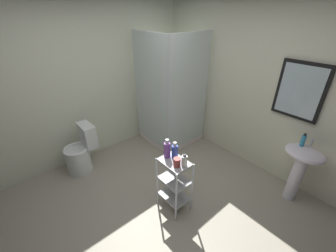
{
  "coord_description": "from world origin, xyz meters",
  "views": [
    {
      "loc": [
        1.46,
        -1.12,
        2.3
      ],
      "look_at": [
        -0.39,
        0.46,
        0.95
      ],
      "focal_mm": 22.78,
      "sensor_mm": 36.0,
      "label": 1
    }
  ],
  "objects_px": {
    "lotion_bottle_white": "(184,161)",
    "rinse_cup": "(177,162)",
    "toilet": "(81,153)",
    "conditioner_bottle_purple": "(167,149)",
    "hand_soap_bottle": "(303,140)",
    "shower_stall": "(170,120)",
    "shampoo_bottle_blue": "(175,151)",
    "storage_cart": "(174,181)",
    "pedestal_sink": "(301,164)"
  },
  "relations": [
    {
      "from": "shower_stall",
      "to": "shampoo_bottle_blue",
      "type": "bearing_deg",
      "value": -39.15
    },
    {
      "from": "toilet",
      "to": "conditioner_bottle_purple",
      "type": "xyz_separation_m",
      "value": [
        1.38,
        0.61,
        0.53
      ]
    },
    {
      "from": "conditioner_bottle_purple",
      "to": "lotion_bottle_white",
      "type": "bearing_deg",
      "value": 8.85
    },
    {
      "from": "pedestal_sink",
      "to": "rinse_cup",
      "type": "distance_m",
      "value": 1.6
    },
    {
      "from": "toilet",
      "to": "lotion_bottle_white",
      "type": "xyz_separation_m",
      "value": [
        1.63,
        0.65,
        0.49
      ]
    },
    {
      "from": "conditioner_bottle_purple",
      "to": "rinse_cup",
      "type": "bearing_deg",
      "value": -8.12
    },
    {
      "from": "storage_cart",
      "to": "lotion_bottle_white",
      "type": "distance_m",
      "value": 0.39
    },
    {
      "from": "pedestal_sink",
      "to": "conditioner_bottle_purple",
      "type": "bearing_deg",
      "value": -128.6
    },
    {
      "from": "shower_stall",
      "to": "toilet",
      "type": "distance_m",
      "value": 1.65
    },
    {
      "from": "lotion_bottle_white",
      "to": "rinse_cup",
      "type": "height_order",
      "value": "lotion_bottle_white"
    },
    {
      "from": "toilet",
      "to": "shampoo_bottle_blue",
      "type": "bearing_deg",
      "value": 24.44
    },
    {
      "from": "pedestal_sink",
      "to": "lotion_bottle_white",
      "type": "relative_size",
      "value": 5.24
    },
    {
      "from": "hand_soap_bottle",
      "to": "storage_cart",
      "type": "bearing_deg",
      "value": -122.52
    },
    {
      "from": "pedestal_sink",
      "to": "storage_cart",
      "type": "bearing_deg",
      "value": -125.25
    },
    {
      "from": "pedestal_sink",
      "to": "rinse_cup",
      "type": "height_order",
      "value": "rinse_cup"
    },
    {
      "from": "hand_soap_bottle",
      "to": "shampoo_bottle_blue",
      "type": "height_order",
      "value": "hand_soap_bottle"
    },
    {
      "from": "hand_soap_bottle",
      "to": "rinse_cup",
      "type": "distance_m",
      "value": 1.58
    },
    {
      "from": "shower_stall",
      "to": "conditioner_bottle_purple",
      "type": "xyz_separation_m",
      "value": [
        1.1,
        -1.01,
        0.38
      ]
    },
    {
      "from": "toilet",
      "to": "storage_cart",
      "type": "distance_m",
      "value": 1.63
    },
    {
      "from": "lotion_bottle_white",
      "to": "shampoo_bottle_blue",
      "type": "bearing_deg",
      "value": 175.39
    },
    {
      "from": "toilet",
      "to": "lotion_bottle_white",
      "type": "relative_size",
      "value": 4.92
    },
    {
      "from": "lotion_bottle_white",
      "to": "storage_cart",
      "type": "bearing_deg",
      "value": -165.64
    },
    {
      "from": "toilet",
      "to": "conditioner_bottle_purple",
      "type": "relative_size",
      "value": 3.12
    },
    {
      "from": "toilet",
      "to": "shampoo_bottle_blue",
      "type": "distance_m",
      "value": 1.68
    },
    {
      "from": "shower_stall",
      "to": "rinse_cup",
      "type": "relative_size",
      "value": 18.88
    },
    {
      "from": "hand_soap_bottle",
      "to": "rinse_cup",
      "type": "bearing_deg",
      "value": -119.46
    },
    {
      "from": "shower_stall",
      "to": "shampoo_bottle_blue",
      "type": "relative_size",
      "value": 9.15
    },
    {
      "from": "shower_stall",
      "to": "pedestal_sink",
      "type": "height_order",
      "value": "shower_stall"
    },
    {
      "from": "shower_stall",
      "to": "conditioner_bottle_purple",
      "type": "distance_m",
      "value": 1.54
    },
    {
      "from": "pedestal_sink",
      "to": "lotion_bottle_white",
      "type": "xyz_separation_m",
      "value": [
        -0.8,
        -1.28,
        0.23
      ]
    },
    {
      "from": "hand_soap_bottle",
      "to": "rinse_cup",
      "type": "relative_size",
      "value": 1.63
    },
    {
      "from": "storage_cart",
      "to": "conditioner_bottle_purple",
      "type": "relative_size",
      "value": 3.04
    },
    {
      "from": "lotion_bottle_white",
      "to": "pedestal_sink",
      "type": "bearing_deg",
      "value": 57.94
    },
    {
      "from": "storage_cart",
      "to": "shower_stall",
      "type": "bearing_deg",
      "value": 140.69
    },
    {
      "from": "shampoo_bottle_blue",
      "to": "rinse_cup",
      "type": "bearing_deg",
      "value": -32.91
    },
    {
      "from": "toilet",
      "to": "lotion_bottle_white",
      "type": "distance_m",
      "value": 1.82
    },
    {
      "from": "shampoo_bottle_blue",
      "to": "lotion_bottle_white",
      "type": "bearing_deg",
      "value": -4.61
    },
    {
      "from": "lotion_bottle_white",
      "to": "hand_soap_bottle",
      "type": "bearing_deg",
      "value": 60.88
    },
    {
      "from": "hand_soap_bottle",
      "to": "conditioner_bottle_purple",
      "type": "xyz_separation_m",
      "value": [
        -0.98,
        -1.34,
        -0.04
      ]
    },
    {
      "from": "conditioner_bottle_purple",
      "to": "rinse_cup",
      "type": "distance_m",
      "value": 0.21
    },
    {
      "from": "hand_soap_bottle",
      "to": "conditioner_bottle_purple",
      "type": "bearing_deg",
      "value": -126.05
    },
    {
      "from": "shower_stall",
      "to": "conditioner_bottle_purple",
      "type": "bearing_deg",
      "value": -42.56
    },
    {
      "from": "shampoo_bottle_blue",
      "to": "hand_soap_bottle",
      "type": "bearing_deg",
      "value": 55.04
    },
    {
      "from": "shampoo_bottle_blue",
      "to": "lotion_bottle_white",
      "type": "xyz_separation_m",
      "value": [
        0.18,
        -0.01,
        -0.02
      ]
    },
    {
      "from": "lotion_bottle_white",
      "to": "rinse_cup",
      "type": "distance_m",
      "value": 0.09
    },
    {
      "from": "pedestal_sink",
      "to": "shampoo_bottle_blue",
      "type": "xyz_separation_m",
      "value": [
        -0.97,
        -1.26,
        0.25
      ]
    },
    {
      "from": "storage_cart",
      "to": "hand_soap_bottle",
      "type": "distance_m",
      "value": 1.65
    },
    {
      "from": "hand_soap_bottle",
      "to": "shower_stall",
      "type": "bearing_deg",
      "value": -170.96
    },
    {
      "from": "pedestal_sink",
      "to": "lotion_bottle_white",
      "type": "distance_m",
      "value": 1.52
    },
    {
      "from": "rinse_cup",
      "to": "shampoo_bottle_blue",
      "type": "bearing_deg",
      "value": 147.09
    }
  ]
}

